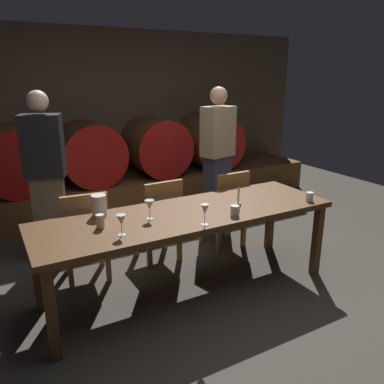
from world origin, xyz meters
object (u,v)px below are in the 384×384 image
object	(u,v)px
wine_barrel_center_left	(89,153)
candle_center	(238,200)
chair_left	(85,232)
cup_right	(310,197)
guest_left	(46,177)
cup_center	(235,211)
pitcher	(99,205)
chair_right	(227,206)
wine_barrel_far_left	(16,160)
wine_barrel_center_right	(156,147)
wine_glass_right	(205,210)
wine_glass_center	(149,205)
wine_glass_left	(121,221)
cup_left	(100,221)
guest_right	(217,158)
chair_center	(160,217)
dining_table	(188,220)
wine_barrel_far_right	(209,141)

from	to	relation	value
wine_barrel_center_left	candle_center	world-z (taller)	wine_barrel_center_left
chair_left	cup_right	bearing A→B (deg)	159.97
guest_left	cup_center	distance (m)	1.95
chair_left	pitcher	size ratio (longest dim) A/B	5.01
chair_right	wine_barrel_far_left	bearing A→B (deg)	-45.49
wine_barrel_center_right	wine_glass_right	world-z (taller)	wine_barrel_center_right
wine_barrel_center_left	wine_glass_center	xyz separation A→B (m)	(-0.14, -2.40, 0.01)
wine_barrel_center_left	cup_center	bearing A→B (deg)	-79.30
chair_right	cup_right	bearing A→B (deg)	108.21
wine_barrel_far_left	cup_right	xyz separation A→B (m)	(2.24, -2.69, -0.07)
chair_right	cup_center	xyz separation A→B (m)	(-0.51, -0.85, 0.30)
wine_barrel_center_right	wine_glass_right	distance (m)	2.84
wine_glass_left	wine_glass_center	distance (m)	0.37
guest_left	cup_left	distance (m)	1.24
guest_right	candle_center	distance (m)	1.35
wine_glass_left	wine_glass_right	distance (m)	0.64
chair_right	wine_glass_right	size ratio (longest dim) A/B	5.23
wine_barrel_center_left	wine_glass_right	distance (m)	2.73
guest_left	wine_glass_left	bearing A→B (deg)	121.13
guest_right	wine_barrel_center_left	bearing A→B (deg)	-59.27
wine_barrel_center_left	chair_left	xyz separation A→B (m)	(-0.54, -1.80, -0.36)
wine_barrel_far_left	guest_right	bearing A→B (deg)	-30.43
wine_glass_right	wine_barrel_far_left	bearing A→B (deg)	111.77
wine_glass_left	cup_center	distance (m)	0.96
wine_barrel_far_left	candle_center	world-z (taller)	wine_barrel_far_left
chair_center	wine_glass_center	xyz separation A→B (m)	(-0.37, -0.63, 0.38)
dining_table	chair_center	size ratio (longest dim) A/B	2.95
wine_barrel_far_right	pitcher	bearing A→B (deg)	-138.20
wine_barrel_center_left	chair_center	size ratio (longest dim) A/B	0.95
wine_glass_center	wine_barrel_far_left	bearing A→B (deg)	107.65
chair_right	pitcher	bearing A→B (deg)	9.42
chair_center	pitcher	bearing A→B (deg)	24.60
wine_barrel_center_left	wine_glass_left	size ratio (longest dim) A/B	5.27
chair_center	chair_right	world-z (taller)	same
chair_left	candle_center	xyz separation A→B (m)	(1.21, -0.68, 0.31)
wine_barrel_center_left	wine_barrel_far_right	xyz separation A→B (m)	(1.90, 0.00, 0.00)
guest_left	wine_glass_right	bearing A→B (deg)	140.31
wine_barrel_far_right	chair_left	distance (m)	3.05
wine_barrel_far_left	pitcher	size ratio (longest dim) A/B	4.76
wine_glass_left	wine_glass_right	xyz separation A→B (m)	(0.63, -0.12, 0.01)
wine_barrel_far_left	wine_barrel_center_right	bearing A→B (deg)	0.00
guest_right	cup_left	distance (m)	2.11
chair_center	wine_glass_center	bearing A→B (deg)	57.99
guest_left	cup_right	distance (m)	2.57
wine_barrel_far_left	candle_center	bearing A→B (deg)	-57.52
pitcher	wine_glass_left	world-z (taller)	pitcher
wine_barrel_center_right	pitcher	world-z (taller)	wine_barrel_center_right
wine_glass_right	wine_glass_left	bearing A→B (deg)	169.09
wine_barrel_center_left	guest_right	distance (m)	1.77
chair_right	wine_glass_left	bearing A→B (deg)	26.24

